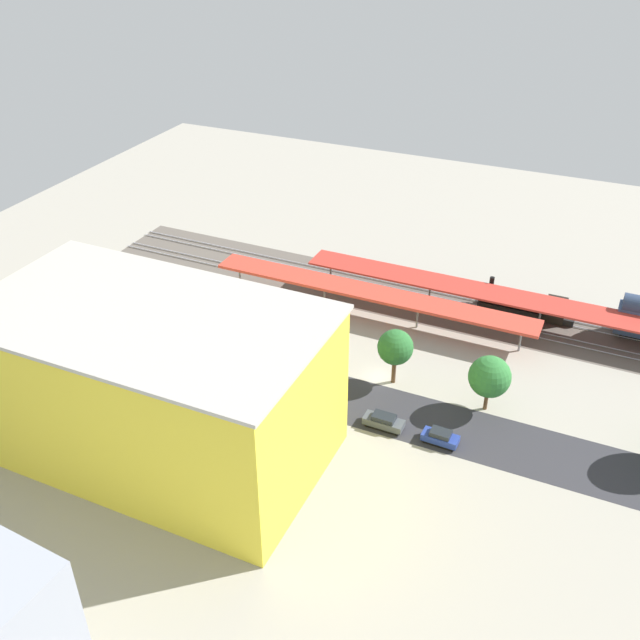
{
  "coord_description": "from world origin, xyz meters",
  "views": [
    {
      "loc": [
        -22.91,
        71.2,
        55.03
      ],
      "look_at": [
        8.63,
        -0.68,
        6.2
      ],
      "focal_mm": 40.07,
      "sensor_mm": 36.0,
      "label": 1
    }
  ],
  "objects_px": {
    "parked_car_1": "(384,422)",
    "box_truck_1": "(252,371)",
    "construction_building": "(155,386)",
    "street_tree_2": "(490,377)",
    "platform_canopy_near": "(370,292)",
    "parked_car_3": "(259,391)",
    "street_tree_1": "(395,347)",
    "box_truck_0": "(169,347)",
    "traffic_light": "(308,390)",
    "parked_car_0": "(440,438)",
    "locomotive": "(527,304)",
    "parked_car_2": "(317,405)",
    "platform_canopy_far": "(485,292)"
  },
  "relations": [
    {
      "from": "locomotive",
      "to": "parked_car_2",
      "type": "relative_size",
      "value": 3.35
    },
    {
      "from": "box_truck_1",
      "to": "traffic_light",
      "type": "xyz_separation_m",
      "value": [
        -9.38,
        3.43,
        2.27
      ]
    },
    {
      "from": "street_tree_2",
      "to": "platform_canopy_near",
      "type": "bearing_deg",
      "value": -35.57
    },
    {
      "from": "box_truck_0",
      "to": "traffic_light",
      "type": "height_order",
      "value": "traffic_light"
    },
    {
      "from": "platform_canopy_near",
      "to": "parked_car_0",
      "type": "relative_size",
      "value": 11.44
    },
    {
      "from": "platform_canopy_far",
      "to": "parked_car_3",
      "type": "xyz_separation_m",
      "value": [
        21.0,
        30.31,
        -3.2
      ]
    },
    {
      "from": "parked_car_0",
      "to": "box_truck_0",
      "type": "relative_size",
      "value": 0.5
    },
    {
      "from": "parked_car_2",
      "to": "traffic_light",
      "type": "bearing_deg",
      "value": 74.84
    },
    {
      "from": "parked_car_0",
      "to": "traffic_light",
      "type": "xyz_separation_m",
      "value": [
        15.71,
        1.87,
        3.3
      ]
    },
    {
      "from": "parked_car_3",
      "to": "street_tree_1",
      "type": "distance_m",
      "value": 17.77
    },
    {
      "from": "parked_car_3",
      "to": "street_tree_1",
      "type": "xyz_separation_m",
      "value": [
        -14.26,
        -9.58,
        4.53
      ]
    },
    {
      "from": "parked_car_1",
      "to": "street_tree_1",
      "type": "xyz_separation_m",
      "value": [
        1.78,
        -8.82,
        4.55
      ]
    },
    {
      "from": "parked_car_0",
      "to": "street_tree_2",
      "type": "xyz_separation_m",
      "value": [
        -3.35,
        -8.2,
        4.05
      ]
    },
    {
      "from": "parked_car_3",
      "to": "street_tree_1",
      "type": "height_order",
      "value": "street_tree_1"
    },
    {
      "from": "parked_car_3",
      "to": "street_tree_1",
      "type": "bearing_deg",
      "value": -146.11
    },
    {
      "from": "parked_car_2",
      "to": "box_truck_1",
      "type": "relative_size",
      "value": 0.43
    },
    {
      "from": "street_tree_1",
      "to": "platform_canopy_near",
      "type": "bearing_deg",
      "value": -58.88
    },
    {
      "from": "street_tree_1",
      "to": "parked_car_1",
      "type": "bearing_deg",
      "value": 101.44
    },
    {
      "from": "parked_car_2",
      "to": "parked_car_3",
      "type": "bearing_deg",
      "value": 3.52
    },
    {
      "from": "parked_car_2",
      "to": "box_truck_1",
      "type": "bearing_deg",
      "value": -10.47
    },
    {
      "from": "parked_car_2",
      "to": "parked_car_0",
      "type": "bearing_deg",
      "value": -179.05
    },
    {
      "from": "parked_car_0",
      "to": "construction_building",
      "type": "relative_size",
      "value": 0.12
    },
    {
      "from": "parked_car_1",
      "to": "construction_building",
      "type": "distance_m",
      "value": 26.59
    },
    {
      "from": "platform_canopy_near",
      "to": "traffic_light",
      "type": "xyz_separation_m",
      "value": [
        -1.3,
        24.63,
        0.04
      ]
    },
    {
      "from": "construction_building",
      "to": "street_tree_2",
      "type": "distance_m",
      "value": 38.57
    },
    {
      "from": "parked_car_1",
      "to": "parked_car_2",
      "type": "bearing_deg",
      "value": 2.0
    },
    {
      "from": "locomotive",
      "to": "construction_building",
      "type": "distance_m",
      "value": 56.6
    },
    {
      "from": "construction_building",
      "to": "box_truck_1",
      "type": "height_order",
      "value": "construction_building"
    },
    {
      "from": "construction_building",
      "to": "parked_car_3",
      "type": "bearing_deg",
      "value": -113.4
    },
    {
      "from": "parked_car_2",
      "to": "street_tree_2",
      "type": "relative_size",
      "value": 0.57
    },
    {
      "from": "traffic_light",
      "to": "box_truck_0",
      "type": "bearing_deg",
      "value": -9.83
    },
    {
      "from": "street_tree_2",
      "to": "parked_car_3",
      "type": "bearing_deg",
      "value": 18.78
    },
    {
      "from": "locomotive",
      "to": "parked_car_2",
      "type": "bearing_deg",
      "value": 59.74
    },
    {
      "from": "parked_car_1",
      "to": "box_truck_1",
      "type": "bearing_deg",
      "value": -4.76
    },
    {
      "from": "platform_canopy_near",
      "to": "construction_building",
      "type": "relative_size",
      "value": 1.33
    },
    {
      "from": "parked_car_0",
      "to": "box_truck_1",
      "type": "height_order",
      "value": "box_truck_1"
    },
    {
      "from": "platform_canopy_near",
      "to": "street_tree_2",
      "type": "distance_m",
      "value": 25.05
    },
    {
      "from": "locomotive",
      "to": "parked_car_3",
      "type": "height_order",
      "value": "locomotive"
    },
    {
      "from": "construction_building",
      "to": "box_truck_1",
      "type": "bearing_deg",
      "value": -102.18
    },
    {
      "from": "platform_canopy_near",
      "to": "parked_car_3",
      "type": "xyz_separation_m",
      "value": [
        5.87,
        23.48,
        -3.23
      ]
    },
    {
      "from": "construction_building",
      "to": "platform_canopy_near",
      "type": "bearing_deg",
      "value": -106.92
    },
    {
      "from": "parked_car_1",
      "to": "construction_building",
      "type": "height_order",
      "value": "construction_building"
    },
    {
      "from": "platform_canopy_far",
      "to": "locomotive",
      "type": "relative_size",
      "value": 3.88
    },
    {
      "from": "traffic_light",
      "to": "parked_car_0",
      "type": "bearing_deg",
      "value": -173.22
    },
    {
      "from": "box_truck_1",
      "to": "platform_canopy_far",
      "type": "bearing_deg",
      "value": -129.63
    },
    {
      "from": "parked_car_0",
      "to": "parked_car_2",
      "type": "height_order",
      "value": "parked_car_2"
    },
    {
      "from": "construction_building",
      "to": "traffic_light",
      "type": "xyz_separation_m",
      "value": [
        -12.78,
        -11.36,
        -4.57
      ]
    },
    {
      "from": "box_truck_0",
      "to": "box_truck_1",
      "type": "xyz_separation_m",
      "value": [
        -12.72,
        0.4,
        0.03
      ]
    },
    {
      "from": "box_truck_0",
      "to": "platform_canopy_near",
      "type": "bearing_deg",
      "value": -135.0
    },
    {
      "from": "parked_car_1",
      "to": "box_truck_0",
      "type": "xyz_separation_m",
      "value": [
        30.97,
        -1.92,
        0.99
      ]
    }
  ]
}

